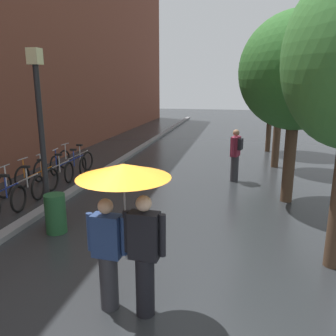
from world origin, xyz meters
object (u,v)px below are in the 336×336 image
(street_tree_2, at_px, (283,60))
(street_tree_3, at_px, (273,69))
(parked_bicycle_5, at_px, (69,165))
(parked_bicycle_6, at_px, (76,159))
(parked_bicycle_4, at_px, (54,171))
(couple_under_umbrella, at_px, (125,213))
(litter_bin, at_px, (56,214))
(pedestrian_walking_midground, at_px, (236,154))
(street_lamp_post, at_px, (41,126))
(street_tree_1, at_px, (297,72))
(parked_bicycle_2, at_px, (21,186))
(parked_bicycle_3, at_px, (37,178))

(street_tree_2, relative_size, street_tree_3, 1.00)
(parked_bicycle_5, height_order, parked_bicycle_6, same)
(parked_bicycle_4, relative_size, couple_under_umbrella, 0.53)
(street_tree_2, xyz_separation_m, litter_bin, (-5.18, -7.19, -3.52))
(litter_bin, bearing_deg, pedestrian_walking_midground, 52.62)
(parked_bicycle_4, bearing_deg, pedestrian_walking_midground, 13.12)
(parked_bicycle_4, height_order, street_lamp_post, street_lamp_post)
(street_tree_1, height_order, pedestrian_walking_midground, street_tree_1)
(parked_bicycle_4, bearing_deg, parked_bicycle_6, 94.26)
(street_tree_2, bearing_deg, parked_bicycle_5, -158.37)
(street_lamp_post, bearing_deg, parked_bicycle_5, 111.95)
(street_tree_2, xyz_separation_m, parked_bicycle_4, (-7.22, -3.69, -3.57))
(parked_bicycle_5, bearing_deg, street_tree_3, 40.27)
(couple_under_umbrella, bearing_deg, litter_bin, 136.87)
(parked_bicycle_6, xyz_separation_m, couple_under_umbrella, (4.51, -7.47, 1.09))
(parked_bicycle_5, distance_m, parked_bicycle_6, 0.96)
(street_tree_2, height_order, parked_bicycle_6, street_tree_2)
(street_tree_1, bearing_deg, couple_under_umbrella, -117.62)
(litter_bin, bearing_deg, parked_bicycle_2, 139.08)
(parked_bicycle_2, height_order, litter_bin, parked_bicycle_2)
(parked_bicycle_5, bearing_deg, parked_bicycle_4, -94.49)
(couple_under_umbrella, bearing_deg, pedestrian_walking_midground, 79.06)
(street_tree_1, height_order, street_tree_3, street_tree_3)
(parked_bicycle_2, bearing_deg, parked_bicycle_4, 88.82)
(parked_bicycle_5, bearing_deg, parked_bicycle_2, -92.29)
(parked_bicycle_4, bearing_deg, parked_bicycle_3, -97.24)
(street_lamp_post, bearing_deg, couple_under_umbrella, -42.63)
(street_lamp_post, bearing_deg, litter_bin, -38.94)
(parked_bicycle_6, bearing_deg, street_tree_2, 14.49)
(street_tree_2, height_order, couple_under_umbrella, street_tree_2)
(parked_bicycle_6, bearing_deg, street_tree_3, 34.83)
(parked_bicycle_5, relative_size, parked_bicycle_6, 1.00)
(parked_bicycle_3, bearing_deg, parked_bicycle_4, 82.76)
(parked_bicycle_2, height_order, couple_under_umbrella, couple_under_umbrella)
(parked_bicycle_3, bearing_deg, couple_under_umbrella, -47.35)
(couple_under_umbrella, xyz_separation_m, litter_bin, (-2.33, 2.19, -1.04))
(couple_under_umbrella, bearing_deg, street_lamp_post, 137.37)
(parked_bicycle_2, relative_size, pedestrian_walking_midground, 0.65)
(street_tree_1, xyz_separation_m, street_tree_2, (0.06, 4.06, 0.54))
(street_tree_3, distance_m, street_lamp_post, 11.60)
(street_tree_1, xyz_separation_m, street_tree_3, (0.03, 7.26, 0.37))
(street_tree_1, distance_m, parked_bicycle_5, 7.81)
(parked_bicycle_2, xyz_separation_m, couple_under_umbrella, (4.41, -3.99, 1.09))
(parked_bicycle_2, distance_m, parked_bicycle_4, 1.69)
(parked_bicycle_3, bearing_deg, parked_bicycle_5, 84.17)
(street_tree_2, bearing_deg, pedestrian_walking_midground, -122.25)
(pedestrian_walking_midground, bearing_deg, street_lamp_post, -131.44)
(parked_bicycle_3, distance_m, parked_bicycle_5, 1.68)
(parked_bicycle_5, bearing_deg, parked_bicycle_3, -95.83)
(couple_under_umbrella, relative_size, street_lamp_post, 0.56)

